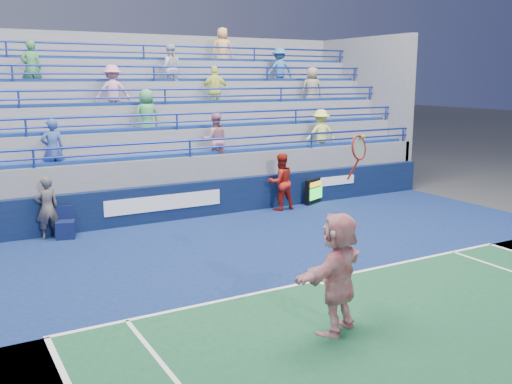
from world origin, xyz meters
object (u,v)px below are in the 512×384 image
tennis_player (338,273)px  line_judge (47,208)px  serve_speed_board (316,191)px  ball_girl (281,182)px  judge_chair (65,228)px

tennis_player → line_judge: tennis_player is taller
line_judge → serve_speed_board: bearing=171.5°
line_judge → ball_girl: bearing=169.4°
line_judge → ball_girl: ball_girl is taller
serve_speed_board → tennis_player: tennis_player is taller
judge_chair → line_judge: 0.72m
serve_speed_board → ball_girl: ball_girl is taller
line_judge → ball_girl: (7.18, -0.18, 0.08)m
serve_speed_board → line_judge: (-8.80, -0.11, 0.41)m
serve_speed_board → tennis_player: 10.14m
line_judge → ball_girl: 7.18m
judge_chair → ball_girl: ball_girl is taller
judge_chair → serve_speed_board: bearing=2.0°
tennis_player → line_judge: (-3.22, 8.33, -0.20)m
judge_chair → tennis_player: tennis_player is taller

